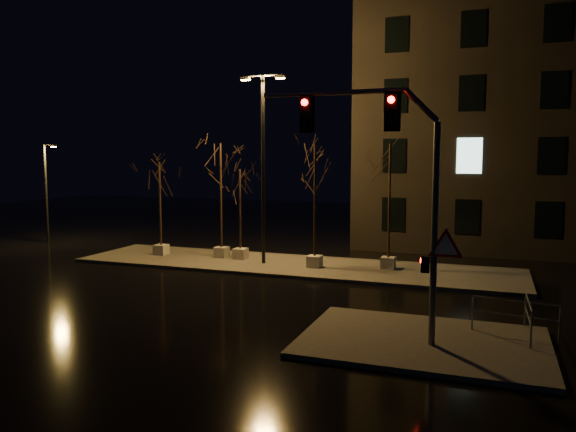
% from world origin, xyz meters
% --- Properties ---
extents(ground, '(90.00, 90.00, 0.00)m').
position_xyz_m(ground, '(0.00, 0.00, 0.00)').
color(ground, black).
rests_on(ground, ground).
extents(median, '(22.00, 5.00, 0.15)m').
position_xyz_m(median, '(0.00, 6.00, 0.07)').
color(median, '#45423D').
rests_on(median, ground).
extents(sidewalk_corner, '(7.00, 5.00, 0.15)m').
position_xyz_m(sidewalk_corner, '(7.50, -3.50, 0.07)').
color(sidewalk_corner, '#45423D').
rests_on(sidewalk_corner, ground).
extents(tree_0, '(1.80, 1.80, 5.14)m').
position_xyz_m(tree_0, '(-7.55, 6.10, 4.05)').
color(tree_0, '#ACA8A0').
rests_on(tree_0, median).
extents(tree_1, '(1.80, 1.80, 6.16)m').
position_xyz_m(tree_1, '(-4.10, 6.51, 4.82)').
color(tree_1, '#ACA8A0').
rests_on(tree_1, median).
extents(tree_2, '(1.80, 1.80, 4.79)m').
position_xyz_m(tree_2, '(-2.97, 6.44, 3.79)').
color(tree_2, '#ACA8A0').
rests_on(tree_2, median).
extents(tree_3, '(1.80, 1.80, 6.06)m').
position_xyz_m(tree_3, '(1.30, 5.69, 4.75)').
color(tree_3, '#ACA8A0').
rests_on(tree_3, median).
extents(tree_4, '(1.80, 1.80, 6.07)m').
position_xyz_m(tree_4, '(4.70, 6.55, 4.75)').
color(tree_4, '#ACA8A0').
rests_on(tree_4, median).
extents(traffic_signal_mast, '(5.89, 0.31, 7.19)m').
position_xyz_m(traffic_signal_mast, '(6.61, -3.91, 4.88)').
color(traffic_signal_mast, '#5B5D62').
rests_on(traffic_signal_mast, sidewalk_corner).
extents(streetlight_main, '(2.30, 0.26, 9.25)m').
position_xyz_m(streetlight_main, '(-1.40, 5.78, 5.49)').
color(streetlight_main, black).
rests_on(streetlight_main, median).
extents(streetlight_far, '(1.22, 0.43, 6.23)m').
position_xyz_m(streetlight_far, '(-17.28, 8.28, 3.43)').
color(streetlight_far, black).
rests_on(streetlight_far, ground).
extents(guard_rail_a, '(2.45, 0.47, 1.07)m').
position_xyz_m(guard_rail_a, '(10.00, -2.20, 0.85)').
color(guard_rail_a, '#5B5D62').
rests_on(guard_rail_a, sidewalk_corner).
extents(guard_rail_b, '(0.10, 2.25, 1.07)m').
position_xyz_m(guard_rail_b, '(10.37, -2.17, 0.84)').
color(guard_rail_b, '#5B5D62').
rests_on(guard_rail_b, sidewalk_corner).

